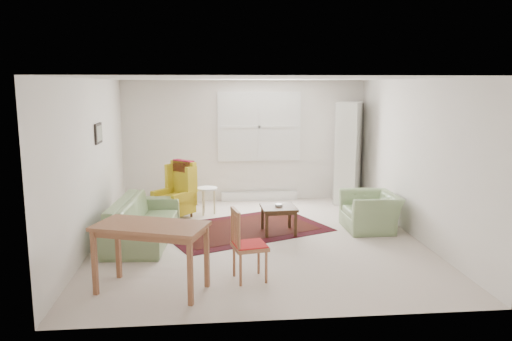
{
  "coord_description": "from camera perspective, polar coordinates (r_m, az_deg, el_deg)",
  "views": [
    {
      "loc": [
        -0.76,
        -7.54,
        2.42
      ],
      "look_at": [
        0.0,
        0.3,
        1.05
      ],
      "focal_mm": 35.0,
      "sensor_mm": 36.0,
      "label": 1
    }
  ],
  "objects": [
    {
      "name": "armchair",
      "position": [
        8.59,
        12.94,
        -4.19
      ],
      "size": [
        0.84,
        0.96,
        0.74
      ],
      "primitive_type": "imported",
      "rotation": [
        0.0,
        0.0,
        -1.57
      ],
      "color": "gray",
      "rests_on": "ground"
    },
    {
      "name": "cabinet",
      "position": [
        10.39,
        10.51,
        2.01
      ],
      "size": [
        0.74,
        0.93,
        2.06
      ],
      "primitive_type": null,
      "rotation": [
        0.0,
        0.0,
        -0.43
      ],
      "color": "silver",
      "rests_on": "ground"
    },
    {
      "name": "desk",
      "position": [
        6.06,
        -11.84,
        -9.73
      ],
      "size": [
        1.42,
        1.04,
        0.81
      ],
      "primitive_type": null,
      "rotation": [
        0.0,
        0.0,
        -0.34
      ],
      "color": "#99603D",
      "rests_on": "ground"
    },
    {
      "name": "stool",
      "position": [
        9.42,
        -5.6,
        -3.45
      ],
      "size": [
        0.4,
        0.4,
        0.51
      ],
      "primitive_type": null,
      "rotation": [
        0.0,
        0.0,
        -0.06
      ],
      "color": "white",
      "rests_on": "ground"
    },
    {
      "name": "sofa",
      "position": [
        8.06,
        -12.7,
        -4.61
      ],
      "size": [
        1.02,
        2.24,
        0.88
      ],
      "primitive_type": "imported",
      "rotation": [
        0.0,
        0.0,
        1.49
      ],
      "color": "gray",
      "rests_on": "ground"
    },
    {
      "name": "rug",
      "position": [
        8.49,
        -1.4,
        -6.61
      ],
      "size": [
        3.11,
        2.62,
        0.03
      ],
      "primitive_type": null,
      "rotation": [
        0.0,
        0.0,
        0.41
      ],
      "color": "black",
      "rests_on": "ground"
    },
    {
      "name": "wingback_chair",
      "position": [
        9.2,
        -9.4,
        -2.2
      ],
      "size": [
        0.87,
        0.87,
        1.04
      ],
      "primitive_type": null,
      "rotation": [
        0.0,
        0.0,
        -0.74
      ],
      "color": "gold",
      "rests_on": "ground"
    },
    {
      "name": "desk_chair",
      "position": [
        6.24,
        -0.71,
        -8.44
      ],
      "size": [
        0.47,
        0.47,
        0.92
      ],
      "primitive_type": null,
      "rotation": [
        0.0,
        0.0,
        1.76
      ],
      "color": "#99603D",
      "rests_on": "ground"
    },
    {
      "name": "coffee_table",
      "position": [
        8.21,
        2.59,
        -5.63
      ],
      "size": [
        0.58,
        0.58,
        0.45
      ],
      "primitive_type": null,
      "rotation": [
        0.0,
        0.0,
        0.04
      ],
      "color": "#3B2312",
      "rests_on": "ground"
    },
    {
      "name": "room",
      "position": [
        7.88,
        0.2,
        1.37
      ],
      "size": [
        5.04,
        5.54,
        2.51
      ],
      "color": "beige",
      "rests_on": "ground"
    }
  ]
}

